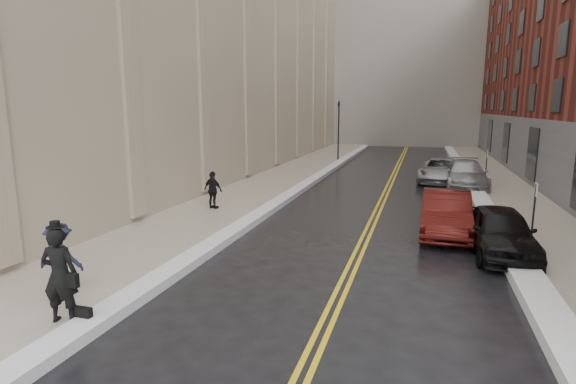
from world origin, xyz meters
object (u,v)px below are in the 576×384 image
Objects in this scene: car_maroon at (446,213)px; car_silver_near at (466,174)px; pedestrian_main at (60,275)px; pedestrian_c at (213,190)px; car_silver_far at (441,170)px; pedestrian_b at (60,258)px; car_black at (500,231)px.

car_maroon is 0.88× the size of car_silver_near.
pedestrian_main is 10.95m from pedestrian_c.
car_silver_far is 15.32m from pedestrian_c.
pedestrian_b is at bearing -120.13° from car_silver_near.
car_silver_near is at bearing -124.11° from pedestrian_c.
car_maroon is 0.89× the size of car_silver_far.
pedestrian_c reaches higher than car_maroon.
car_maroon and car_silver_near have the same top height.
car_silver_near is 22.17m from pedestrian_b.
car_maroon reaches higher than car_black.
car_silver_near reaches higher than car_silver_far.
car_silver_near is at bearing -126.66° from pedestrian_b.
car_maroon is at bearing -84.63° from car_silver_far.
car_silver_near is 2.66× the size of pedestrian_main.
car_silver_far is 3.22× the size of pedestrian_c.
pedestrian_main reaches higher than pedestrian_c.
car_black is 0.82× the size of car_silver_far.
pedestrian_b reaches higher than car_silver_far.
pedestrian_main is 1.18× the size of pedestrian_b.
car_silver_far is at bearing 90.36° from car_maroon.
car_silver_near reaches higher than car_black.
car_silver_far is at bearing -124.05° from pedestrian_main.
pedestrian_main is (-9.60, -7.94, 0.42)m from car_black.
pedestrian_main is at bearing 114.38° from pedestrian_c.
pedestrian_main is (-8.06, -9.96, 0.39)m from car_maroon.
pedestrian_c is (-11.37, 2.86, 0.23)m from car_black.
car_black is 11.73m from pedestrian_c.
pedestrian_b is 9.54m from pedestrian_c.
car_silver_near is 1.01× the size of car_silver_far.
car_black is 14.46m from car_silver_far.
pedestrian_c is at bearing -94.35° from pedestrian_main.
car_silver_near is 22.76m from pedestrian_main.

